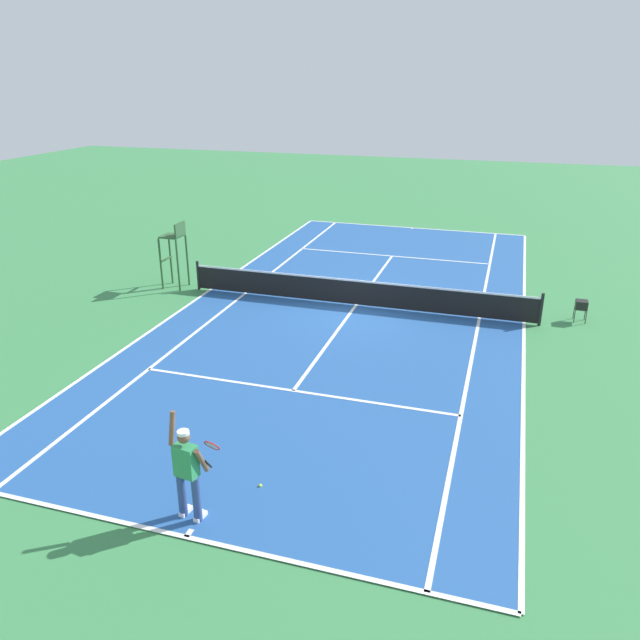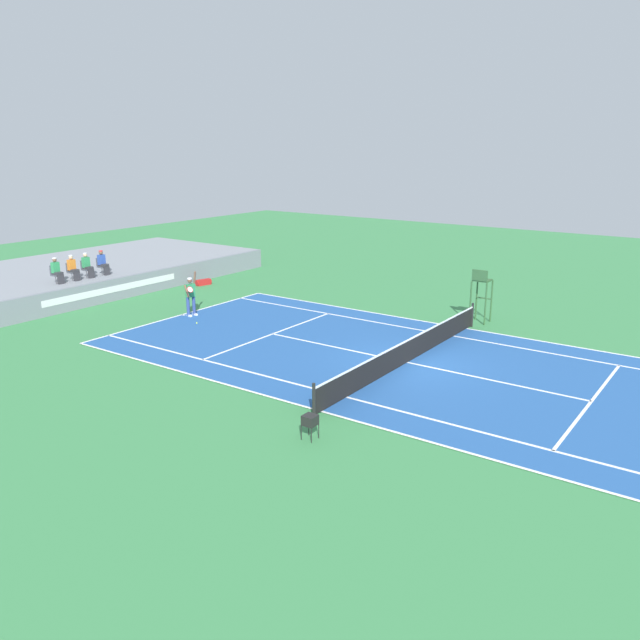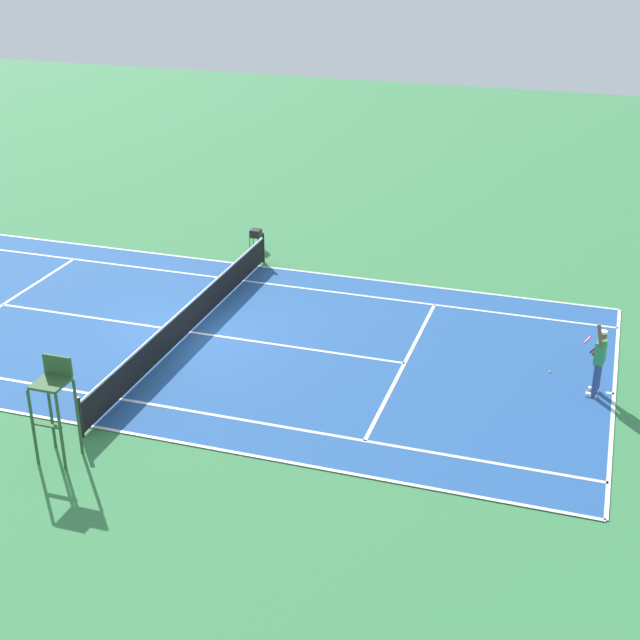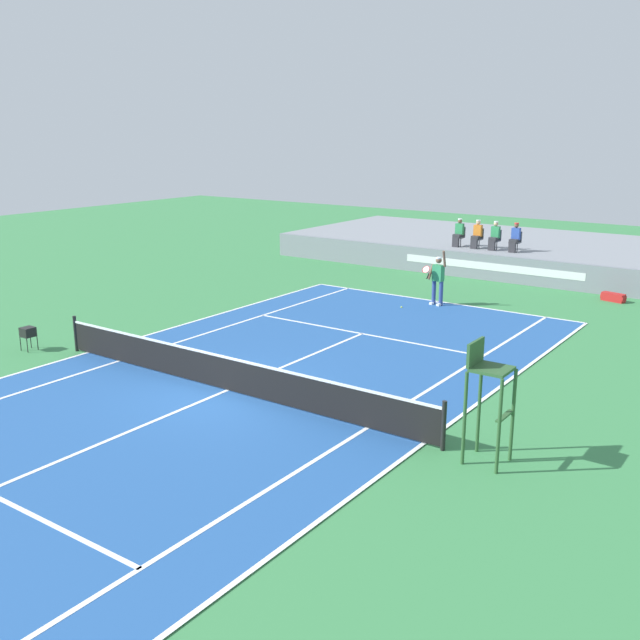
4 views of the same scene
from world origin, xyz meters
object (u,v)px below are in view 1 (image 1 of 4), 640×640
Objects in this scene: tennis_player at (188,471)px; tennis_ball at (260,486)px; umpire_chair at (174,246)px; ball_hopper at (582,304)px.

tennis_player reaches higher than tennis_ball.
tennis_ball is (-0.83, -1.18, -0.96)m from tennis_player.
umpire_chair is 14.04m from ball_hopper.
tennis_player is 13.21m from umpire_chair.
umpire_chair is at bearing 3.10° from ball_hopper.
ball_hopper is (-7.32, -12.15, -0.42)m from tennis_player.
tennis_ball is 12.76m from umpire_chair.
tennis_ball is at bearing 59.39° from ball_hopper.
ball_hopper is (-13.98, -0.76, -0.98)m from umpire_chair.
tennis_player is 14.19m from ball_hopper.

